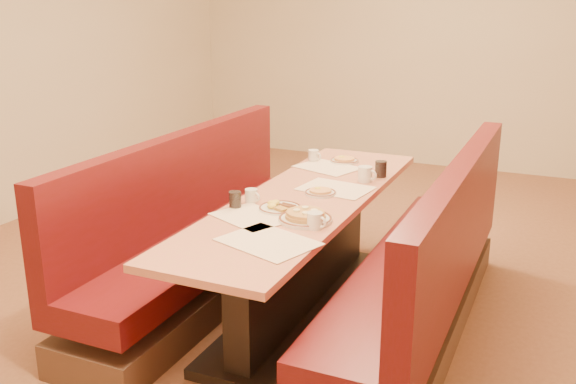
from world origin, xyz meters
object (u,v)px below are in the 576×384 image
at_px(pancake_plate, 305,217).
at_px(coffee_mug_b, 252,196).
at_px(eggs_plate, 279,207).
at_px(booth_left, 201,240).
at_px(booth_right, 424,279).
at_px(coffee_mug_d, 314,155).
at_px(soda_tumbler_near, 235,200).
at_px(coffee_mug_a, 315,220).
at_px(soda_tumbler_mid, 381,169).
at_px(diner_table, 305,256).
at_px(coffee_mug_c, 366,174).

distance_m(pancake_plate, coffee_mug_b, 0.44).
bearing_deg(coffee_mug_b, eggs_plate, 0.04).
xyz_separation_m(booth_left, booth_right, (1.46, 0.00, 0.00)).
relative_size(coffee_mug_d, soda_tumbler_near, 1.13).
height_order(pancake_plate, coffee_mug_d, coffee_mug_d).
relative_size(coffee_mug_a, coffee_mug_d, 1.06).
bearing_deg(coffee_mug_a, coffee_mug_b, 168.00).
height_order(booth_left, soda_tumbler_mid, booth_left).
xyz_separation_m(booth_left, soda_tumbler_near, (0.45, -0.34, 0.44)).
relative_size(eggs_plate, coffee_mug_a, 2.13).
relative_size(diner_table, booth_right, 1.00).
relative_size(pancake_plate, coffee_mug_a, 2.54).
distance_m(coffee_mug_a, soda_tumbler_near, 0.55).
bearing_deg(diner_table, coffee_mug_c, 64.39).
bearing_deg(eggs_plate, pancake_plate, -29.06).
bearing_deg(coffee_mug_c, soda_tumbler_near, -111.03).
relative_size(diner_table, eggs_plate, 10.44).
bearing_deg(booth_right, soda_tumbler_mid, 126.21).
xyz_separation_m(coffee_mug_c, coffee_mug_d, (-0.50, 0.36, -0.01)).
height_order(booth_left, eggs_plate, booth_left).
distance_m(eggs_plate, coffee_mug_a, 0.36).
relative_size(coffee_mug_c, soda_tumbler_mid, 1.22).
xyz_separation_m(diner_table, soda_tumbler_near, (-0.28, -0.34, 0.42)).
xyz_separation_m(eggs_plate, coffee_mug_a, (0.29, -0.20, 0.03)).
distance_m(diner_table, booth_left, 0.73).
distance_m(diner_table, booth_right, 0.73).
distance_m(coffee_mug_d, soda_tumbler_near, 1.17).
relative_size(coffee_mug_b, coffee_mug_d, 0.96).
xyz_separation_m(eggs_plate, coffee_mug_c, (0.26, 0.74, 0.04)).
relative_size(diner_table, soda_tumbler_near, 26.43).
bearing_deg(eggs_plate, booth_right, 19.71).
bearing_deg(eggs_plate, coffee_mug_b, 163.85).
height_order(diner_table, booth_left, booth_left).
bearing_deg(diner_table, booth_right, 0.00).
relative_size(booth_left, pancake_plate, 8.73).
height_order(coffee_mug_a, soda_tumbler_mid, soda_tumbler_mid).
xyz_separation_m(eggs_plate, soda_tumbler_near, (-0.24, -0.07, 0.03)).
xyz_separation_m(eggs_plate, coffee_mug_d, (-0.24, 1.10, 0.03)).
distance_m(booth_left, coffee_mug_b, 0.69).
distance_m(pancake_plate, soda_tumbler_mid, 1.01).
xyz_separation_m(booth_left, soda_tumbler_mid, (1.01, 0.62, 0.44)).
distance_m(eggs_plate, coffee_mug_c, 0.79).
height_order(diner_table, soda_tumbler_mid, soda_tumbler_mid).
bearing_deg(soda_tumbler_near, coffee_mug_b, 73.02).
height_order(booth_right, pancake_plate, booth_right).
xyz_separation_m(pancake_plate, coffee_mug_d, (-0.44, 1.21, 0.02)).
relative_size(eggs_plate, soda_tumbler_mid, 2.26).
distance_m(diner_table, soda_tumbler_mid, 0.80).
distance_m(coffee_mug_d, soda_tumbler_mid, 0.59).
bearing_deg(soda_tumbler_mid, coffee_mug_c, -110.41).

